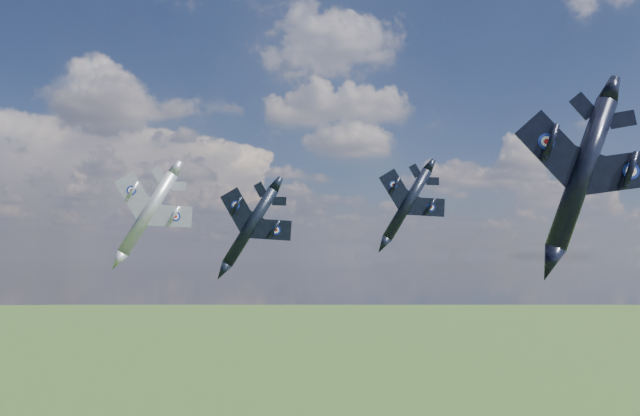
{
  "coord_description": "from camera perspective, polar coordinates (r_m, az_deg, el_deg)",
  "views": [
    {
      "loc": [
        -4.71,
        -52.87,
        77.68
      ],
      "look_at": [
        3.79,
        17.39,
        83.17
      ],
      "focal_mm": 35.0,
      "sensor_mm": 36.0,
      "label": 1
    }
  ],
  "objects": [
    {
      "name": "jet_lead_navy",
      "position": [
        73.26,
        -6.37,
        -1.68
      ],
      "size": [
        12.51,
        15.68,
        7.78
      ],
      "primitive_type": null,
      "rotation": [
        0.0,
        0.55,
        -0.18
      ],
      "color": "black"
    },
    {
      "name": "jet_right_navy",
      "position": [
        43.84,
        22.8,
        2.88
      ],
      "size": [
        12.83,
        15.75,
        6.29
      ],
      "primitive_type": null,
      "rotation": [
        0.0,
        0.36,
        -0.18
      ],
      "color": "black"
    },
    {
      "name": "jet_high_navy",
      "position": [
        93.02,
        7.98,
        0.35
      ],
      "size": [
        13.19,
        17.25,
        8.87
      ],
      "primitive_type": null,
      "rotation": [
        0.0,
        0.54,
        -0.1
      ],
      "color": "black"
    },
    {
      "name": "jet_left_silver",
      "position": [
        81.63,
        -15.46,
        -0.44
      ],
      "size": [
        11.92,
        16.29,
        8.73
      ],
      "primitive_type": null,
      "rotation": [
        0.0,
        0.53,
        -0.02
      ],
      "color": "gray"
    }
  ]
}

